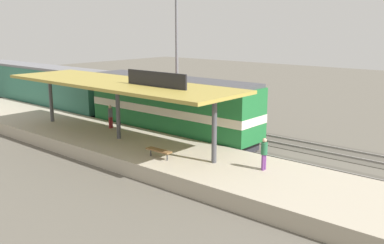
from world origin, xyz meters
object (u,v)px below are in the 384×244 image
person_waiting (110,115)px  person_walking (264,152)px  platform_bench (159,151)px  locomotive (171,107)px  passenger_carriage_single (40,86)px  light_mast (177,24)px  freight_car (154,96)px

person_waiting → person_walking: 13.47m
person_waiting → person_walking: bearing=-93.5°
platform_bench → locomotive: size_ratio=0.12×
passenger_carriage_single → person_waiting: 15.14m
platform_bench → light_mast: light_mast is taller
locomotive → passenger_carriage_single: size_ratio=0.72×
person_waiting → person_walking: same height
light_mast → person_waiting: (-10.88, -3.37, -6.54)m
locomotive → passenger_carriage_single: (0.00, 18.00, -0.10)m
passenger_carriage_single → platform_bench: bearing=-104.8°
passenger_carriage_single → freight_car: passenger_carriage_single is taller
person_walking → light_mast: bearing=55.2°
locomotive → person_walking: bearing=-110.8°
person_walking → locomotive: bearing=69.2°
locomotive → person_waiting: size_ratio=8.44×
light_mast → person_waiting: bearing=-162.8°
platform_bench → freight_car: 15.38m
locomotive → person_waiting: 4.46m
light_mast → person_walking: (-11.69, -16.81, -6.54)m
locomotive → freight_car: bearing=54.5°
platform_bench → passenger_carriage_single: size_ratio=0.08×
passenger_carriage_single → person_waiting: passenger_carriage_single is taller
freight_car → light_mast: size_ratio=1.03×
locomotive → passenger_carriage_single: locomotive is taller
freight_car → person_waiting: bearing=-156.9°
platform_bench → freight_car: (10.60, 11.13, 0.63)m
freight_car → person_waiting: 8.34m
person_waiting → platform_bench: bearing=-110.4°
light_mast → person_waiting: size_ratio=6.84×
platform_bench → light_mast: 19.14m
platform_bench → passenger_carriage_single: bearing=75.2°
platform_bench → locomotive: (6.00, 4.68, 1.07)m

